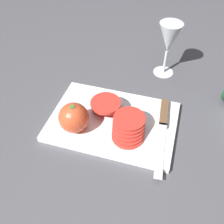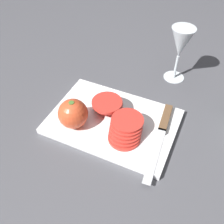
{
  "view_description": "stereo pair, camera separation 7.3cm",
  "coord_description": "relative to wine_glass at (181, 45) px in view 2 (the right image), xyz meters",
  "views": [
    {
      "loc": [
        -0.14,
        0.5,
        0.57
      ],
      "look_at": [
        0.0,
        0.01,
        0.05
      ],
      "focal_mm": 42.0,
      "sensor_mm": 36.0,
      "label": 1
    },
    {
      "loc": [
        -0.21,
        0.47,
        0.57
      ],
      "look_at": [
        0.0,
        0.01,
        0.05
      ],
      "focal_mm": 42.0,
      "sensor_mm": 36.0,
      "label": 2
    }
  ],
  "objects": [
    {
      "name": "ground_plane",
      "position": [
        0.1,
        0.28,
        -0.13
      ],
      "size": [
        3.0,
        3.0,
        0.0
      ],
      "primitive_type": "plane",
      "color": "#4C4C51"
    },
    {
      "name": "tomato_slice_stack_near",
      "position": [
        0.14,
        0.25,
        -0.09
      ],
      "size": [
        0.1,
        0.12,
        0.04
      ],
      "color": "red",
      "rests_on": "cutting_board"
    },
    {
      "name": "whole_tomato",
      "position": [
        0.2,
        0.35,
        -0.07
      ],
      "size": [
        0.08,
        0.08,
        0.08
      ],
      "color": "#DB4C28",
      "rests_on": "cutting_board"
    },
    {
      "name": "wine_glass",
      "position": [
        0.0,
        0.0,
        0.0
      ],
      "size": [
        0.07,
        0.07,
        0.19
      ],
      "color": "silver",
      "rests_on": "ground_plane"
    },
    {
      "name": "cutting_board",
      "position": [
        0.11,
        0.29,
        -0.12
      ],
      "size": [
        0.36,
        0.25,
        0.02
      ],
      "color": "white",
      "rests_on": "ground_plane"
    },
    {
      "name": "tomato_slice_stack_far",
      "position": [
        0.05,
        0.32,
        -0.09
      ],
      "size": [
        0.09,
        0.12,
        0.04
      ],
      "color": "red",
      "rests_on": "cutting_board"
    },
    {
      "name": "knife",
      "position": [
        -0.04,
        0.25,
        -0.11
      ],
      "size": [
        0.04,
        0.27,
        0.01
      ],
      "rotation": [
        0.0,
        0.0,
        1.66
      ],
      "color": "silver",
      "rests_on": "cutting_board"
    }
  ]
}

